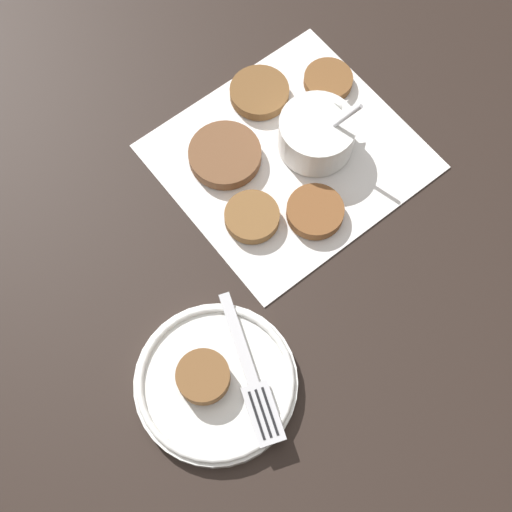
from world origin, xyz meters
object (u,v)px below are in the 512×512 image
sauce_bowl (317,135)px  fork (253,383)px  serving_plate (216,383)px  fritter_on_plate (203,377)px

sauce_bowl → fork: bearing=-148.3°
serving_plate → fritter_on_plate: bearing=127.6°
fritter_on_plate → fork: bearing=-49.5°
sauce_bowl → fork: sauce_bowl is taller
sauce_bowl → serving_plate: size_ratio=0.57×
fritter_on_plate → fork: (0.03, -0.04, -0.01)m
serving_plate → fritter_on_plate: fritter_on_plate is taller
sauce_bowl → fritter_on_plate: bearing=-157.5°
fritter_on_plate → fork: 0.05m
sauce_bowl → fork: 0.31m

